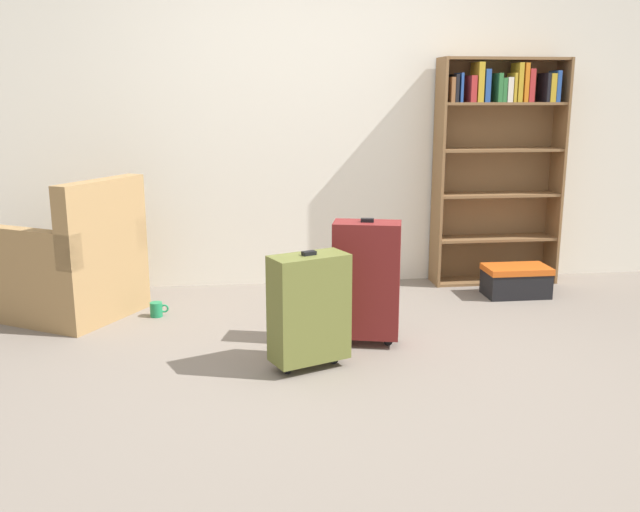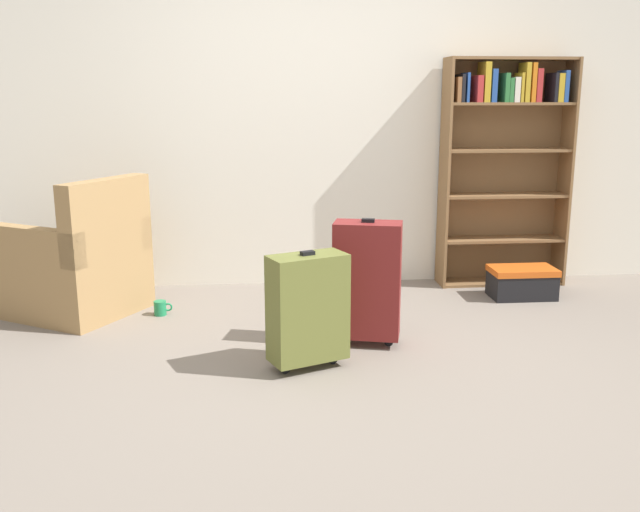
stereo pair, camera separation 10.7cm
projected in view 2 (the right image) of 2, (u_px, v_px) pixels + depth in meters
name	position (u px, v px, depth m)	size (l,w,h in m)	color
ground_plane	(353.00, 377.00, 3.56)	(9.41, 9.41, 0.00)	slate
back_wall	(319.00, 109.00, 5.10)	(5.37, 0.10, 2.60)	silver
bookshelf	(504.00, 155.00, 5.14)	(0.94, 0.26, 1.67)	brown
armchair	(81.00, 266.00, 4.53)	(0.96, 0.96, 0.90)	#9E7A4C
mug	(161.00, 308.00, 4.55)	(0.12, 0.08, 0.10)	#1E7F4C
storage_box	(522.00, 282.00, 4.93)	(0.45, 0.27, 0.22)	black
suitcase_dark_red	(367.00, 280.00, 3.95)	(0.41, 0.29, 0.74)	maroon
suitcase_olive	(308.00, 308.00, 3.61)	(0.45, 0.33, 0.63)	brown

